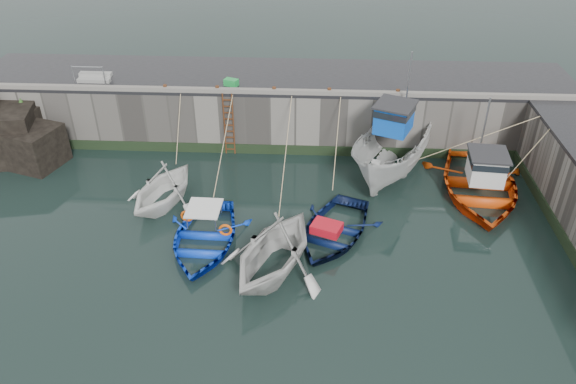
{
  "coord_description": "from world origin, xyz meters",
  "views": [
    {
      "loc": [
        2.12,
        -14.47,
        13.7
      ],
      "look_at": [
        1.14,
        4.67,
        1.2
      ],
      "focal_mm": 35.0,
      "sensor_mm": 36.0,
      "label": 1
    }
  ],
  "objects_px": {
    "bollard_c": "(274,90)",
    "boat_near_blue": "(204,243)",
    "boat_far_white": "(393,151)",
    "bollard_b": "(217,89)",
    "ladder": "(229,125)",
    "boat_near_white": "(165,203)",
    "bollard_a": "(165,88)",
    "bollard_e": "(398,92)",
    "boat_far_orange": "(479,184)",
    "fish_crate": "(231,82)",
    "boat_near_blacktrim": "(274,270)",
    "bollard_d": "(329,91)",
    "boat_near_navy": "(333,235)"
  },
  "relations": [
    {
      "from": "bollard_b",
      "to": "bollard_e",
      "type": "height_order",
      "value": "same"
    },
    {
      "from": "boat_near_white",
      "to": "bollard_d",
      "type": "bearing_deg",
      "value": 53.89
    },
    {
      "from": "fish_crate",
      "to": "bollard_d",
      "type": "distance_m",
      "value": 4.8
    },
    {
      "from": "bollard_c",
      "to": "boat_far_white",
      "type": "bearing_deg",
      "value": -18.03
    },
    {
      "from": "bollard_a",
      "to": "bollard_e",
      "type": "bearing_deg",
      "value": 0.0
    },
    {
      "from": "fish_crate",
      "to": "bollard_c",
      "type": "distance_m",
      "value": 2.27
    },
    {
      "from": "boat_far_orange",
      "to": "bollard_a",
      "type": "xyz_separation_m",
      "value": [
        -14.5,
        3.38,
        2.85
      ]
    },
    {
      "from": "ladder",
      "to": "boat_near_navy",
      "type": "xyz_separation_m",
      "value": [
        5.01,
        -6.43,
        -1.59
      ]
    },
    {
      "from": "boat_near_blacktrim",
      "to": "bollard_d",
      "type": "relative_size",
      "value": 17.77
    },
    {
      "from": "fish_crate",
      "to": "bollard_c",
      "type": "relative_size",
      "value": 2.32
    },
    {
      "from": "ladder",
      "to": "boat_near_navy",
      "type": "distance_m",
      "value": 8.31
    },
    {
      "from": "ladder",
      "to": "boat_near_white",
      "type": "height_order",
      "value": "ladder"
    },
    {
      "from": "fish_crate",
      "to": "bollard_e",
      "type": "xyz_separation_m",
      "value": [
        7.94,
        -0.75,
        -0.02
      ]
    },
    {
      "from": "ladder",
      "to": "bollard_e",
      "type": "xyz_separation_m",
      "value": [
        8.0,
        0.34,
        1.71
      ]
    },
    {
      "from": "boat_far_orange",
      "to": "bollard_e",
      "type": "height_order",
      "value": "boat_far_orange"
    },
    {
      "from": "boat_near_white",
      "to": "bollard_c",
      "type": "height_order",
      "value": "bollard_c"
    },
    {
      "from": "boat_near_blue",
      "to": "bollard_e",
      "type": "distance_m",
      "value": 11.55
    },
    {
      "from": "fish_crate",
      "to": "ladder",
      "type": "bearing_deg",
      "value": -73.01
    },
    {
      "from": "ladder",
      "to": "bollard_c",
      "type": "height_order",
      "value": "bollard_c"
    },
    {
      "from": "bollard_c",
      "to": "boat_far_orange",
      "type": "bearing_deg",
      "value": -19.98
    },
    {
      "from": "boat_near_blacktrim",
      "to": "boat_near_navy",
      "type": "height_order",
      "value": "boat_near_blacktrim"
    },
    {
      "from": "boat_near_blacktrim",
      "to": "bollard_d",
      "type": "xyz_separation_m",
      "value": [
        1.99,
        9.06,
        3.3
      ]
    },
    {
      "from": "boat_near_white",
      "to": "boat_near_navy",
      "type": "bearing_deg",
      "value": 4.7
    },
    {
      "from": "boat_far_orange",
      "to": "boat_far_white",
      "type": "bearing_deg",
      "value": 162.2
    },
    {
      "from": "boat_near_white",
      "to": "boat_near_navy",
      "type": "distance_m",
      "value": 7.5
    },
    {
      "from": "ladder",
      "to": "boat_far_orange",
      "type": "distance_m",
      "value": 11.95
    },
    {
      "from": "boat_near_blacktrim",
      "to": "bollard_e",
      "type": "relative_size",
      "value": 17.77
    },
    {
      "from": "boat_near_blue",
      "to": "boat_near_blacktrim",
      "type": "xyz_separation_m",
      "value": [
        2.87,
        -1.47,
        0.0
      ]
    },
    {
      "from": "bollard_c",
      "to": "bollard_b",
      "type": "bearing_deg",
      "value": 180.0
    },
    {
      "from": "boat_near_navy",
      "to": "bollard_b",
      "type": "relative_size",
      "value": 17.25
    },
    {
      "from": "ladder",
      "to": "bollard_e",
      "type": "height_order",
      "value": "bollard_e"
    },
    {
      "from": "ladder",
      "to": "boat_far_white",
      "type": "bearing_deg",
      "value": -10.82
    },
    {
      "from": "fish_crate",
      "to": "bollard_d",
      "type": "bearing_deg",
      "value": 11.25
    },
    {
      "from": "boat_far_white",
      "to": "bollard_b",
      "type": "xyz_separation_m",
      "value": [
        -8.32,
        1.83,
        2.11
      ]
    },
    {
      "from": "ladder",
      "to": "bollard_a",
      "type": "xyz_separation_m",
      "value": [
        -3.0,
        0.34,
        1.71
      ]
    },
    {
      "from": "bollard_b",
      "to": "bollard_d",
      "type": "relative_size",
      "value": 1.0
    },
    {
      "from": "bollard_c",
      "to": "bollard_e",
      "type": "height_order",
      "value": "same"
    },
    {
      "from": "bollard_c",
      "to": "fish_crate",
      "type": "bearing_deg",
      "value": 160.57
    },
    {
      "from": "boat_near_white",
      "to": "boat_near_navy",
      "type": "xyz_separation_m",
      "value": [
        7.27,
        -1.87,
        0.0
      ]
    },
    {
      "from": "boat_far_orange",
      "to": "bollard_a",
      "type": "relative_size",
      "value": 25.53
    },
    {
      "from": "boat_near_white",
      "to": "bollard_e",
      "type": "height_order",
      "value": "bollard_e"
    },
    {
      "from": "boat_near_blue",
      "to": "bollard_d",
      "type": "bearing_deg",
      "value": 59.01
    },
    {
      "from": "boat_near_blacktrim",
      "to": "bollard_e",
      "type": "xyz_separation_m",
      "value": [
        5.19,
        9.06,
        3.3
      ]
    },
    {
      "from": "boat_near_blacktrim",
      "to": "bollard_c",
      "type": "distance_m",
      "value": 9.66
    },
    {
      "from": "boat_near_blue",
      "to": "boat_near_blacktrim",
      "type": "distance_m",
      "value": 3.22
    },
    {
      "from": "bollard_c",
      "to": "boat_near_blue",
      "type": "bearing_deg",
      "value": -106.58
    },
    {
      "from": "boat_near_blue",
      "to": "ladder",
      "type": "bearing_deg",
      "value": 91.2
    },
    {
      "from": "boat_near_blue",
      "to": "boat_far_white",
      "type": "distance_m",
      "value": 9.83
    },
    {
      "from": "ladder",
      "to": "boat_far_orange",
      "type": "bearing_deg",
      "value": -14.83
    },
    {
      "from": "boat_near_navy",
      "to": "bollard_d",
      "type": "distance_m",
      "value": 7.53
    }
  ]
}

